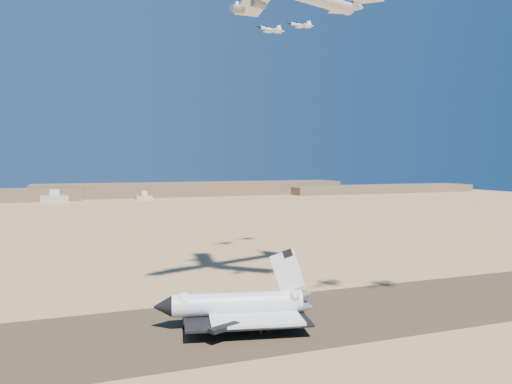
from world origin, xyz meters
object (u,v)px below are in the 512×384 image
object	(u,v)px
crew_a	(261,331)
crew_c	(270,329)
chase_jet_d	(300,25)
shuttle	(236,306)
crew_b	(268,328)
chase_jet_c	(270,30)

from	to	relation	value
crew_a	crew_c	bearing A→B (deg)	-90.02
crew_a	chase_jet_d	xyz separation A→B (m)	(50.53, 82.33, 106.08)
shuttle	crew_b	size ratio (longest dim) A/B	23.96
shuttle	crew_c	size ratio (longest dim) A/B	23.33
shuttle	chase_jet_c	size ratio (longest dim) A/B	3.11
shuttle	chase_jet_d	size ratio (longest dim) A/B	3.23
crew_c	chase_jet_d	xyz separation A→B (m)	(47.68, 81.38, 105.96)
crew_b	crew_a	bearing A→B (deg)	110.05
crew_a	chase_jet_d	bearing A→B (deg)	-50.12
shuttle	chase_jet_d	distance (m)	136.75
crew_b	chase_jet_d	world-z (taller)	chase_jet_d
shuttle	crew_a	distance (m)	10.59
crew_a	chase_jet_c	bearing A→B (deg)	-42.41
chase_jet_c	crew_a	bearing A→B (deg)	-134.45
chase_jet_c	chase_jet_d	size ratio (longest dim) A/B	1.04
crew_b	chase_jet_d	xyz separation A→B (m)	(47.93, 80.68, 105.99)
crew_c	chase_jet_c	world-z (taller)	chase_jet_c
crew_c	chase_jet_d	size ratio (longest dim) A/B	0.14
shuttle	chase_jet_d	world-z (taller)	chase_jet_d
crew_b	chase_jet_d	bearing A→B (deg)	-43.05
crew_c	crew_b	bearing A→B (deg)	-45.76
crew_a	shuttle	bearing A→B (deg)	8.44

